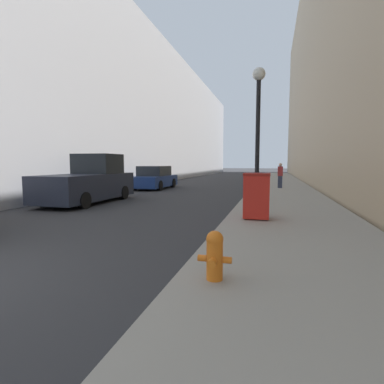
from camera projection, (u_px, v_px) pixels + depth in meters
name	position (u px, v px, depth m)	size (l,w,h in m)	color
sidewalk_right	(282.00, 188.00, 19.77)	(3.79, 60.00, 0.15)	gray
building_left_glass	(120.00, 118.00, 31.02)	(12.00, 60.00, 12.74)	#BCBCC1
fire_hydrant	(215.00, 254.00, 4.03)	(0.46, 0.35, 0.67)	orange
trash_bin	(257.00, 195.00, 8.45)	(0.73, 0.65, 1.30)	red
lamppost	(258.00, 118.00, 12.08)	(0.51, 0.51, 5.37)	black
pickup_truck	(89.00, 182.00, 13.16)	(2.05, 5.03, 2.14)	#232838
parked_sedan_near	(154.00, 178.00, 20.21)	(1.96, 4.33, 1.53)	navy
pedestrian_on_sidewalk	(280.00, 175.00, 19.01)	(0.32, 0.21, 1.57)	#2D3347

